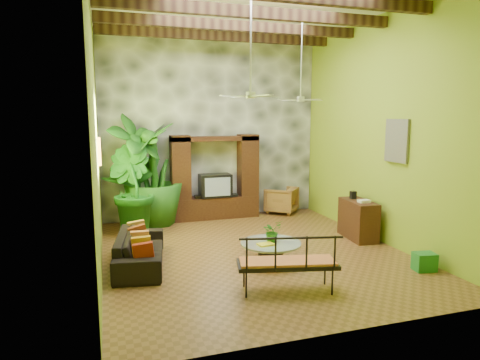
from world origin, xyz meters
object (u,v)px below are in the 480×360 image
object	(u,v)px
coffee_table	(271,249)
green_bin	(424,262)
entertainment_center	(215,184)
tall_plant_b	(130,190)
ceiling_fan_back	(301,90)
tall_plant_c	(153,174)
sofa	(140,250)
side_console	(358,220)
iron_bench	(289,261)
ceiling_fan_front	(251,84)
wicker_armchair	(281,200)
tall_plant_a	(137,171)

from	to	relation	value
coffee_table	green_bin	xyz separation A→B (m)	(2.53, -1.27, -0.09)
entertainment_center	tall_plant_b	bearing A→B (deg)	-159.23
ceiling_fan_back	tall_plant_b	distance (m)	4.68
tall_plant_c	green_bin	bearing A→B (deg)	-48.64
sofa	tall_plant_b	world-z (taller)	tall_plant_b
coffee_table	side_console	size ratio (longest dim) A/B	1.06
sofa	tall_plant_c	xyz separation A→B (m)	(0.61, 3.07, 1.01)
entertainment_center	iron_bench	size ratio (longest dim) A/B	1.42
ceiling_fan_front	tall_plant_b	size ratio (longest dim) A/B	0.88
ceiling_fan_front	side_console	bearing A→B (deg)	12.16
green_bin	side_console	bearing A→B (deg)	90.00
ceiling_fan_front	green_bin	xyz separation A→B (m)	(2.85, -1.56, -3.24)
ceiling_fan_front	green_bin	bearing A→B (deg)	-28.76
tall_plant_b	iron_bench	xyz separation A→B (m)	(2.18, -4.38, -0.53)
sofa	side_console	distance (m)	4.96
wicker_armchair	tall_plant_b	bearing A→B (deg)	-37.21
ceiling_fan_front	sofa	world-z (taller)	ceiling_fan_front
ceiling_fan_front	wicker_armchair	xyz separation A→B (m)	(2.19, 3.55, -3.02)
entertainment_center	ceiling_fan_front	distance (m)	4.30
tall_plant_a	tall_plant_b	world-z (taller)	tall_plant_a
tall_plant_a	ceiling_fan_back	bearing A→B (deg)	-23.10
sofa	tall_plant_a	size ratio (longest dim) A/B	0.74
ceiling_fan_front	tall_plant_c	distance (m)	4.23
side_console	green_bin	size ratio (longest dim) A/B	2.92
tall_plant_a	ceiling_fan_front	bearing A→B (deg)	-59.04
tall_plant_a	coffee_table	world-z (taller)	tall_plant_a
tall_plant_b	green_bin	world-z (taller)	tall_plant_b
ceiling_fan_back	tall_plant_a	distance (m)	4.48
tall_plant_b	ceiling_fan_back	bearing A→B (deg)	-15.20
tall_plant_a	side_console	distance (m)	5.50
sofa	green_bin	distance (m)	5.29
ceiling_fan_back	wicker_armchair	distance (m)	3.61
tall_plant_c	iron_bench	size ratio (longest dim) A/B	1.56
coffee_table	tall_plant_c	bearing A→B (deg)	116.42
ceiling_fan_back	sofa	bearing A→B (deg)	-161.53
tall_plant_c	side_console	xyz separation A→B (m)	(4.34, -2.76, -0.88)
side_console	green_bin	xyz separation A→B (m)	(0.00, -2.18, -0.28)
ceiling_fan_back	iron_bench	size ratio (longest dim) A/B	1.10
entertainment_center	side_console	size ratio (longest dim) A/B	2.17
wicker_armchair	side_console	distance (m)	3.01
ceiling_fan_front	ceiling_fan_back	bearing A→B (deg)	41.63
ceiling_fan_back	green_bin	bearing A→B (deg)	-71.64
sofa	tall_plant_a	bearing A→B (deg)	4.50
green_bin	ceiling_fan_back	bearing A→B (deg)	108.36
coffee_table	ceiling_fan_back	bearing A→B (deg)	52.02
wicker_armchair	tall_plant_b	world-z (taller)	tall_plant_b
tall_plant_a	tall_plant_c	distance (m)	0.47
tall_plant_b	green_bin	distance (m)	6.57
tall_plant_b	green_bin	bearing A→B (deg)	-40.44
sofa	green_bin	world-z (taller)	sofa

